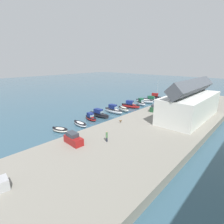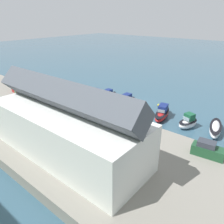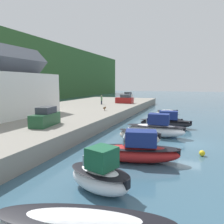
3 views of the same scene
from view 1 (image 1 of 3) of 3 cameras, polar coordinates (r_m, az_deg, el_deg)
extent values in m
plane|color=#385B70|center=(62.04, -1.27, 0.68)|extent=(320.00, 320.00, 0.00)
cube|color=gray|center=(49.86, 17.64, -3.02)|extent=(93.41, 21.62, 1.74)
cube|color=white|center=(51.50, 24.05, 1.62)|extent=(23.30, 8.88, 6.34)
cube|color=#515660|center=(50.55, 24.74, 7.46)|extent=(23.76, 4.29, 4.29)
ellipsoid|color=black|center=(81.26, 14.06, 4.52)|extent=(3.37, 8.05, 1.56)
ellipsoid|color=black|center=(81.16, 14.09, 4.90)|extent=(3.46, 8.22, 0.12)
cube|color=maroon|center=(81.09, 13.86, 5.54)|extent=(1.75, 2.96, 1.29)
cube|color=#8CA5B2|center=(80.77, 14.90, 5.28)|extent=(0.99, 0.34, 0.65)
cylinder|color=silver|center=(80.38, 14.69, 7.52)|extent=(0.10, 0.10, 7.17)
ellipsoid|color=white|center=(77.64, 12.90, 3.87)|extent=(3.01, 7.85, 1.05)
ellipsoid|color=black|center=(77.56, 12.92, 4.13)|extent=(3.10, 8.01, 0.12)
cube|color=#195638|center=(77.53, 12.69, 4.70)|extent=(1.69, 2.87, 1.16)
cube|color=#8CA5B2|center=(77.11, 13.73, 4.44)|extent=(1.09, 0.30, 0.58)
cube|color=black|center=(78.80, 10.40, 4.35)|extent=(0.41, 0.34, 0.56)
ellipsoid|color=silver|center=(73.60, 10.60, 3.54)|extent=(3.48, 7.50, 1.57)
ellipsoid|color=black|center=(73.49, 10.63, 3.96)|extent=(3.59, 7.66, 0.12)
cube|color=black|center=(74.66, 8.11, 4.08)|extent=(0.41, 0.35, 0.56)
ellipsoid|color=white|center=(69.18, 9.50, 2.77)|extent=(3.25, 4.66, 1.55)
ellipsoid|color=black|center=(69.05, 9.53, 3.21)|extent=(3.35, 4.76, 0.12)
cube|color=#195638|center=(69.02, 9.45, 3.95)|extent=(1.92, 1.88, 1.29)
cube|color=#8CA5B2|center=(68.40, 9.91, 3.65)|extent=(1.36, 0.52, 0.64)
cube|color=black|center=(70.62, 8.48, 3.35)|extent=(0.43, 0.38, 0.56)
ellipsoid|color=red|center=(65.04, 6.09, 1.99)|extent=(3.65, 7.51, 1.45)
ellipsoid|color=black|center=(64.92, 6.11, 2.43)|extent=(3.77, 7.67, 0.12)
cube|color=navy|center=(64.86, 5.84, 3.19)|extent=(2.11, 2.82, 1.26)
cube|color=#8CA5B2|center=(64.37, 6.98, 2.88)|extent=(1.42, 0.41, 0.63)
cube|color=black|center=(66.36, 3.39, 2.60)|extent=(0.41, 0.35, 0.56)
ellipsoid|color=white|center=(60.10, 3.78, 0.94)|extent=(2.44, 5.00, 1.64)
ellipsoid|color=black|center=(59.95, 3.79, 1.47)|extent=(2.52, 5.11, 0.12)
cube|color=black|center=(61.68, 2.40, 1.68)|extent=(0.40, 0.34, 0.56)
ellipsoid|color=white|center=(57.99, 0.51, 0.39)|extent=(2.26, 7.16, 1.61)
ellipsoid|color=black|center=(57.84, 0.51, 0.92)|extent=(2.35, 7.30, 0.12)
cube|color=navy|center=(57.83, 0.24, 1.84)|extent=(1.63, 2.52, 1.30)
cube|color=#8CA5B2|center=(57.01, 1.31, 1.42)|extent=(1.42, 0.13, 0.65)
cube|color=black|center=(60.07, -1.95, 1.26)|extent=(0.37, 0.29, 0.56)
ellipsoid|color=black|center=(54.15, -4.19, -0.99)|extent=(2.61, 7.65, 1.30)
ellipsoid|color=black|center=(54.02, -4.20, -0.53)|extent=(2.70, 7.80, 0.12)
cube|color=navy|center=(54.03, -4.52, 0.36)|extent=(1.70, 2.74, 1.23)
cube|color=#8CA5B2|center=(53.15, -3.33, -0.09)|extent=(1.34, 0.21, 0.61)
cube|color=black|center=(56.41, -6.91, -0.08)|extent=(0.38, 0.31, 0.56)
ellipsoid|color=red|center=(51.85, -6.93, -2.04)|extent=(2.85, 5.19, 0.99)
ellipsoid|color=black|center=(51.74, -6.94, -1.68)|extent=(2.95, 5.30, 0.12)
cube|color=navy|center=(51.73, -7.10, -0.85)|extent=(1.77, 1.96, 1.15)
cube|color=#8CA5B2|center=(50.94, -6.53, -1.30)|extent=(1.33, 0.35, 0.57)
cube|color=black|center=(53.72, -8.19, -1.21)|extent=(0.41, 0.34, 0.56)
ellipsoid|color=white|center=(47.50, -10.36, -3.88)|extent=(2.21, 5.28, 1.08)
ellipsoid|color=black|center=(47.38, -10.38, -3.45)|extent=(2.29, 5.39, 0.12)
cube|color=black|center=(49.41, -11.92, -2.90)|extent=(0.38, 0.31, 0.56)
ellipsoid|color=white|center=(44.84, -16.60, -5.62)|extent=(3.25, 4.78, 0.99)
ellipsoid|color=black|center=(44.72, -16.63, -5.21)|extent=(3.36, 4.89, 0.12)
cube|color=black|center=(46.12, -18.56, -4.92)|extent=(0.43, 0.37, 0.56)
cube|color=#1E4C2D|center=(55.95, 13.81, 1.05)|extent=(4.41, 2.36, 1.40)
cube|color=#333842|center=(55.39, 13.77, 2.06)|extent=(2.50, 1.83, 0.76)
cube|color=#1E4C2D|center=(70.03, 18.98, 3.66)|extent=(4.38, 2.26, 1.40)
cube|color=#333842|center=(69.52, 18.98, 4.48)|extent=(2.47, 1.78, 0.76)
cube|color=maroon|center=(33.94, -12.45, -8.98)|extent=(2.05, 4.30, 1.40)
cube|color=#333842|center=(33.75, -12.85, -7.15)|extent=(1.67, 2.40, 0.76)
cube|color=#2D4C84|center=(81.11, 24.35, 4.62)|extent=(2.46, 3.75, 1.10)
cube|color=#2D4C84|center=(80.20, 25.67, 4.63)|extent=(2.14, 2.13, 1.90)
cube|color=#2D333D|center=(80.08, 25.73, 5.12)|extent=(2.00, 1.85, 0.50)
cylinder|color=#232838|center=(34.09, -1.71, -8.97)|extent=(0.32, 0.32, 0.85)
cylinder|color=#4C7A4C|center=(33.70, -1.72, -7.51)|extent=(0.40, 0.40, 1.05)
sphere|color=tan|center=(33.44, -1.73, -6.50)|extent=(0.24, 0.24, 0.24)
cylinder|color=brown|center=(44.30, 2.84, -3.28)|extent=(0.12, 0.12, 0.28)
ellipsoid|color=brown|center=(44.20, 2.85, -2.89)|extent=(0.84, 0.44, 0.36)
sphere|color=brown|center=(43.94, 2.49, -2.85)|extent=(0.22, 0.22, 0.22)
sphere|color=yellow|center=(65.65, 0.51, 1.80)|extent=(0.53, 0.53, 0.53)
camera|label=2|loc=(68.98, 44.63, 14.03)|focal=35.00mm
camera|label=3|loc=(80.54, 11.16, 8.82)|focal=35.00mm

